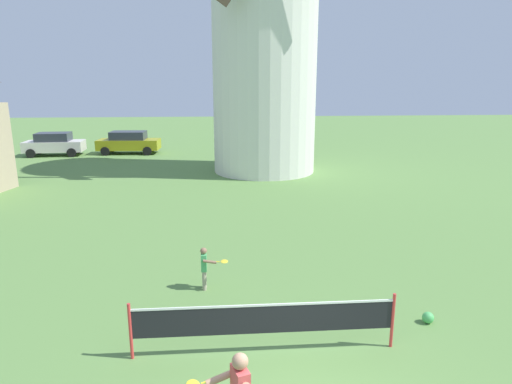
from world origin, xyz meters
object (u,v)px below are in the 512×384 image
at_px(windmill, 265,17).
at_px(parked_car_cream, 54,144).
at_px(player_far, 205,266).
at_px(stray_ball, 428,318).
at_px(parked_car_mustard, 129,142).
at_px(tennis_net, 264,319).

relative_size(windmill, parked_car_cream, 4.10).
xyz_separation_m(player_far, stray_ball, (4.70, -1.96, -0.49)).
xyz_separation_m(windmill, stray_ball, (1.86, -16.66, -8.11)).
xyz_separation_m(player_far, parked_car_cream, (-10.95, 21.20, 0.20)).
height_order(stray_ball, parked_car_mustard, parked_car_mustard).
bearing_deg(tennis_net, parked_car_cream, 116.85).
relative_size(windmill, parked_car_mustard, 3.75).
bearing_deg(windmill, stray_ball, -83.64).
xyz_separation_m(player_far, parked_car_mustard, (-6.03, 21.67, 0.20)).
bearing_deg(stray_ball, parked_car_mustard, 114.43).
bearing_deg(parked_car_cream, windmill, -25.27).
height_order(player_far, stray_ball, player_far).
relative_size(tennis_net, player_far, 4.61).
distance_m(tennis_net, parked_car_cream, 26.83).
height_order(windmill, tennis_net, windmill).
distance_m(windmill, parked_car_mustard, 13.51).
bearing_deg(parked_car_mustard, windmill, -38.15).
bearing_deg(player_far, parked_car_cream, 117.30).
bearing_deg(parked_car_cream, parked_car_mustard, 5.37).
distance_m(windmill, tennis_net, 19.07).
height_order(parked_car_cream, parked_car_mustard, same).
relative_size(parked_car_cream, parked_car_mustard, 0.91).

